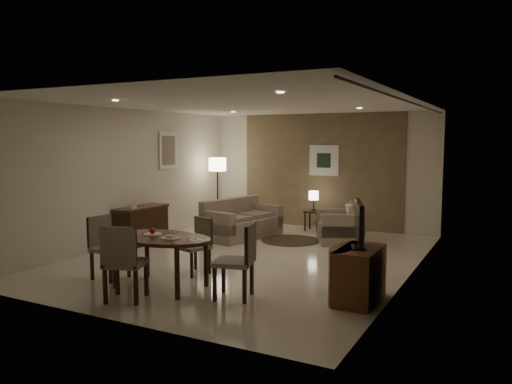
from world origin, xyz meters
The scene contains 31 objects.
room_shell centered at (0.00, 0.40, 1.35)m, with size 5.50×7.00×2.70m.
taupe_accent centered at (0.00, 3.48, 1.35)m, with size 3.96×0.03×2.70m, color #7B664C.
curtain_wall centered at (2.68, 0.00, 1.32)m, with size 0.08×6.70×2.58m, color beige, non-canonical shape.
curtain_rod centered at (2.68, 0.00, 2.64)m, with size 0.03×0.03×6.80m, color black.
art_back_frame centered at (0.10, 3.46, 1.60)m, with size 0.72×0.03×0.72m, color silver.
art_back_canvas centered at (0.10, 3.44, 1.60)m, with size 0.34×0.01×0.34m, color black.
art_left_frame centered at (-2.72, 1.20, 1.85)m, with size 0.03×0.60×0.80m, color silver.
art_left_canvas centered at (-2.71, 1.20, 1.85)m, with size 0.01×0.46×0.64m, color gray.
downlight_nl centered at (-1.40, -1.80, 2.69)m, with size 0.10×0.10×0.01m, color white.
downlight_nr centered at (1.40, -1.80, 2.69)m, with size 0.10×0.10×0.01m, color white.
downlight_fl centered at (-1.40, 1.80, 2.69)m, with size 0.10×0.10×0.01m, color white.
downlight_fr centered at (1.40, 1.80, 2.69)m, with size 0.10×0.10×0.01m, color white.
console_desk centered at (-2.49, 0.00, 0.38)m, with size 0.48×1.20×0.75m, color #4A2C17, non-canonical shape.
telephone centered at (-2.49, -0.30, 0.80)m, with size 0.20×0.14×0.09m, color white, non-canonical shape.
tv_cabinet centered at (2.40, -1.50, 0.35)m, with size 0.48×0.90×0.70m, color brown, non-canonical shape.
flat_tv centered at (2.38, -1.50, 1.02)m, with size 0.06×0.88×0.60m, color black, non-canonical shape.
dining_table centered at (-0.26, -2.20, 0.37)m, with size 1.56×0.97×0.73m, color #4A2C17, non-canonical shape.
chair_near centered at (-0.31, -2.85, 0.50)m, with size 0.49×0.49×1.01m, color gray, non-canonical shape.
chair_far centered at (-0.26, -1.39, 0.43)m, with size 0.42×0.42×0.87m, color gray, non-canonical shape.
chair_left centered at (-1.22, -2.20, 0.47)m, with size 0.46×0.46×0.94m, color gray, non-canonical shape.
chair_right centered at (0.89, -2.13, 0.50)m, with size 0.48×0.48×0.99m, color gray, non-canonical shape.
plate_a centered at (-0.44, -2.15, 0.74)m, with size 0.26×0.26×0.02m, color white.
plate_b centered at (-0.04, -2.25, 0.74)m, with size 0.26×0.26×0.02m, color white.
fruit_apple centered at (-0.44, -2.15, 0.79)m, with size 0.09×0.09×0.09m, color maroon.
napkin centered at (-0.04, -2.25, 0.76)m, with size 0.12×0.08×0.03m, color white.
round_rug centered at (0.04, 1.67, 0.01)m, with size 1.23×1.23×0.01m, color #443926.
sofa centered at (-1.01, 1.50, 0.41)m, with size 0.87×1.74×0.82m, color gray, non-canonical shape.
armchair centered at (1.00, 1.98, 0.40)m, with size 0.91×0.86×0.81m, color gray, non-canonical shape.
side_table centered at (0.04, 2.97, 0.23)m, with size 0.37×0.37×0.47m, color black, non-canonical shape.
table_lamp centered at (0.04, 2.97, 0.72)m, with size 0.22×0.22×0.50m, color #FFEAC1, non-canonical shape.
floor_lamp centered at (-2.27, 2.52, 0.83)m, with size 0.42×0.42×1.65m, color #FFE5B7, non-canonical shape.
Camera 1 is at (4.14, -7.68, 2.09)m, focal length 35.00 mm.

